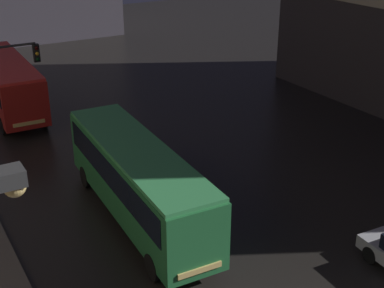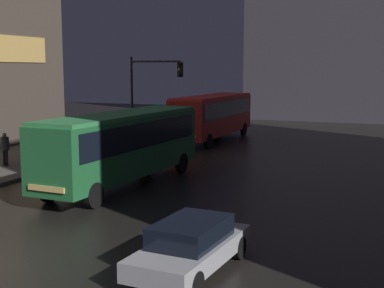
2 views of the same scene
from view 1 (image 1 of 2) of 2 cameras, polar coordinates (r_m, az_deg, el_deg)
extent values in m
cube|color=#236B38|center=(21.59, -5.82, -3.86)|extent=(2.83, 10.54, 2.58)
cube|color=black|center=(21.34, -5.88, -2.57)|extent=(2.85, 9.71, 1.10)
cube|color=#399252|center=(20.99, -5.98, -0.55)|extent=(2.77, 10.33, 0.16)
cube|color=#F4CC72|center=(18.04, 0.84, -13.30)|extent=(1.63, 0.18, 0.20)
cylinder|color=black|center=(19.72, 1.58, -11.26)|extent=(0.30, 1.01, 1.00)
cylinder|color=black|center=(18.96, -4.17, -12.96)|extent=(0.30, 1.01, 1.00)
cylinder|color=black|center=(25.72, -6.77, -2.47)|extent=(0.30, 1.01, 1.00)
cylinder|color=black|center=(25.14, -11.27, -3.44)|extent=(0.30, 1.01, 1.00)
cube|color=#AD1E19|center=(35.47, -19.13, 6.19)|extent=(2.76, 10.47, 2.60)
cube|color=black|center=(35.32, -19.24, 7.04)|extent=(2.80, 9.64, 1.10)
cube|color=red|center=(35.10, -19.43, 8.33)|extent=(2.71, 10.26, 0.16)
cube|color=#F4CC72|center=(30.87, -16.98, 2.14)|extent=(1.75, 0.14, 0.20)
cylinder|color=black|center=(32.55, -15.51, 2.59)|extent=(0.28, 1.01, 1.00)
cylinder|color=black|center=(32.16, -19.45, 1.82)|extent=(0.28, 1.01, 1.00)
cylinder|color=black|center=(39.63, -18.34, 6.04)|extent=(0.28, 1.01, 1.00)
cylinder|color=black|center=(20.83, 18.50, -11.15)|extent=(0.24, 0.65, 0.64)
cylinder|color=#2D2D2D|center=(27.78, -19.73, 9.69)|extent=(3.33, 0.12, 0.12)
cube|color=black|center=(28.24, -16.27, 9.30)|extent=(0.30, 0.24, 0.90)
sphere|color=#390706|center=(28.04, -16.26, 9.80)|extent=(0.18, 0.18, 0.18)
sphere|color=gold|center=(28.11, -16.19, 9.24)|extent=(0.18, 0.18, 0.18)
sphere|color=black|center=(28.17, -16.13, 8.69)|extent=(0.18, 0.18, 0.18)
sphere|color=#F4CC72|center=(7.65, -18.41, -4.28)|extent=(0.32, 0.32, 0.32)
camera|label=2|loc=(20.83, 63.71, -8.77)|focal=50.00mm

